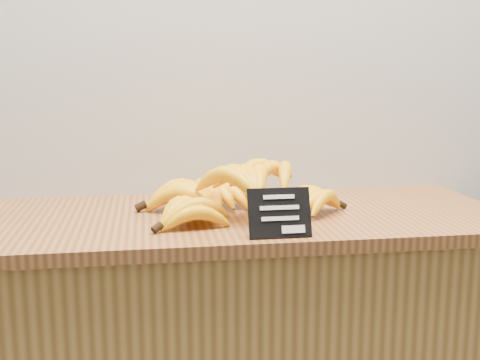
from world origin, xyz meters
name	(u,v)px	position (x,y,z in m)	size (l,w,h in m)	color
counter_top	(237,218)	(0.14, 2.75, 0.92)	(1.30, 0.54, 0.03)	#955B2E
chalkboard_sign	(280,213)	(0.20, 2.53, 0.98)	(0.13, 0.01, 0.11)	black
banana_pile	(230,192)	(0.12, 2.75, 0.98)	(0.51, 0.35, 0.13)	#FFB90A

